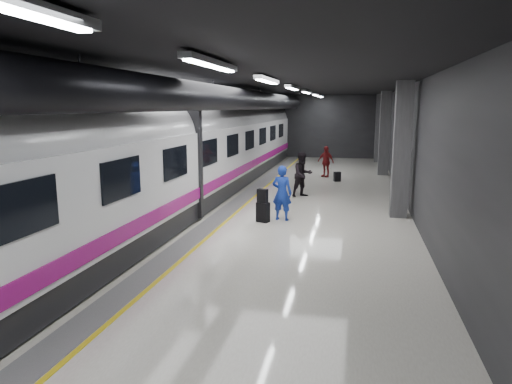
# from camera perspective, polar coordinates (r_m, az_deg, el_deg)

# --- Properties ---
(ground) EXTENTS (40.00, 40.00, 0.00)m
(ground) POSITION_cam_1_polar(r_m,az_deg,el_deg) (14.57, -0.21, -3.95)
(ground) COLOR silver
(ground) RESTS_ON ground
(platform_hall) EXTENTS (10.02, 40.02, 4.51)m
(platform_hall) POSITION_cam_1_polar(r_m,az_deg,el_deg) (15.10, -0.49, 10.13)
(platform_hall) COLOR black
(platform_hall) RESTS_ON ground
(train) EXTENTS (3.05, 38.00, 4.05)m
(train) POSITION_cam_1_polar(r_m,az_deg,el_deg) (15.23, -12.26, 4.36)
(train) COLOR black
(train) RESTS_ON ground
(traveler_main) EXTENTS (0.71, 0.52, 1.80)m
(traveler_main) POSITION_cam_1_polar(r_m,az_deg,el_deg) (14.86, 3.26, -0.12)
(traveler_main) COLOR #1738B2
(traveler_main) RESTS_ON ground
(suitcase_main) EXTENTS (0.45, 0.37, 0.64)m
(suitcase_main) POSITION_cam_1_polar(r_m,az_deg,el_deg) (14.69, 0.88, -2.54)
(suitcase_main) COLOR black
(suitcase_main) RESTS_ON ground
(shoulder_bag) EXTENTS (0.37, 0.26, 0.44)m
(shoulder_bag) POSITION_cam_1_polar(r_m,az_deg,el_deg) (14.58, 0.82, -0.47)
(shoulder_bag) COLOR black
(shoulder_bag) RESTS_ON suitcase_main
(traveler_far_a) EXTENTS (1.14, 1.11, 1.85)m
(traveler_far_a) POSITION_cam_1_polar(r_m,az_deg,el_deg) (18.86, 5.85, 2.19)
(traveler_far_a) COLOR black
(traveler_far_a) RESTS_ON ground
(traveler_far_b) EXTENTS (1.03, 0.82, 1.64)m
(traveler_far_b) POSITION_cam_1_polar(r_m,az_deg,el_deg) (24.42, 8.71, 3.78)
(traveler_far_b) COLOR maroon
(traveler_far_b) RESTS_ON ground
(suitcase_far) EXTENTS (0.38, 0.33, 0.48)m
(suitcase_far) POSITION_cam_1_polar(r_m,az_deg,el_deg) (23.12, 10.12, 1.91)
(suitcase_far) COLOR black
(suitcase_far) RESTS_ON ground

